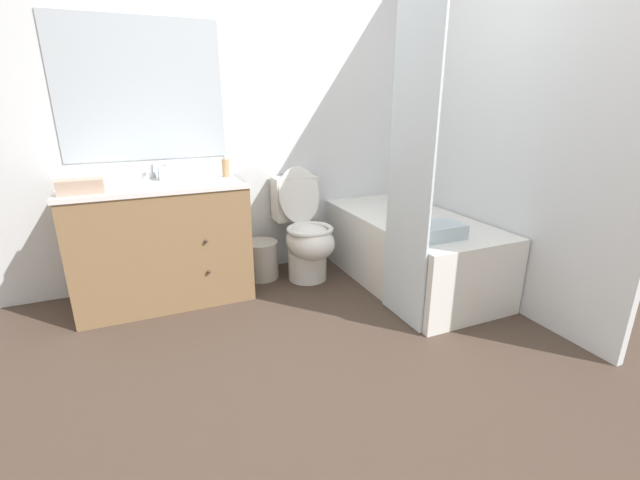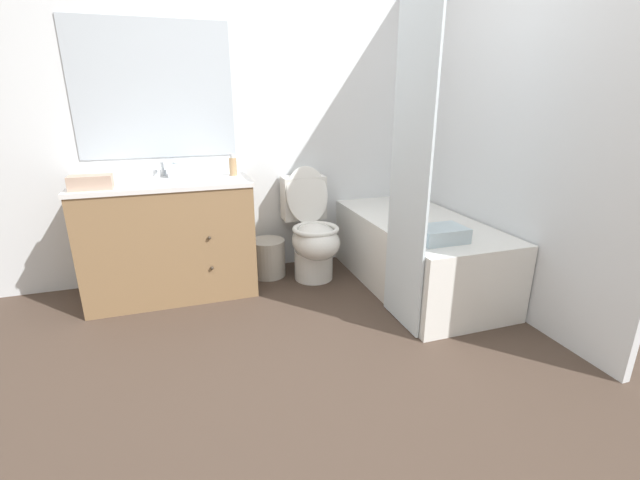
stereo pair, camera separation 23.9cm
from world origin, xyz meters
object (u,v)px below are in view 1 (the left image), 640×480
Objects in this scene: sink_faucet at (152,173)px; hand_towel_folded at (81,187)px; vanity_cabinet at (162,241)px; bathtub at (410,249)px; wastebasket at (261,260)px; tissue_box at (169,172)px; bath_towel_folded at (439,231)px; toilet at (305,234)px; soap_dispenser at (226,167)px.

hand_towel_folded is at bearing -137.99° from sink_faucet.
vanity_cabinet is 4.66× the size of hand_towel_folded.
vanity_cabinet is 0.78× the size of bathtub.
wastebasket is 1.21× the size of hand_towel_folded.
tissue_box reaches higher than bath_towel_folded.
hand_towel_folded reaches higher than toilet.
toilet is 3.49× the size of hand_towel_folded.
toilet is at bearing -8.74° from soap_dispenser.
bathtub is 2.28m from hand_towel_folded.
hand_towel_folded is (-0.42, -0.37, 0.01)m from sink_faucet.
bath_towel_folded reaches higher than bathtub.
vanity_cabinet is 7.43× the size of soap_dispenser.
vanity_cabinet is 0.64m from hand_towel_folded.
toilet is 0.82m from bathtub.
sink_faucet is 1.03m from wastebasket.
wastebasket is 0.96m from tissue_box.
vanity_cabinet is 0.49m from sink_faucet.
sink_faucet reaches higher than bath_towel_folded.
vanity_cabinet is at bearing 176.83° from toilet.
vanity_cabinet is 0.78m from wastebasket.
toilet is 0.41m from wastebasket.
wastebasket is (0.72, 0.08, -0.28)m from vanity_cabinet.
bathtub is at bearing -18.86° from tissue_box.
bathtub is 1.86m from tissue_box.
bathtub is 1.17m from wastebasket.
wastebasket is at bearing 131.54° from bath_towel_folded.
toilet is at bearing 122.87° from bath_towel_folded.
wastebasket is (0.72, -0.11, -0.72)m from sink_faucet.
soap_dispenser is 1.53m from bath_towel_folded.
toilet reaches higher than vanity_cabinet.
sink_faucet is 0.56m from hand_towel_folded.
vanity_cabinet is 0.68m from soap_dispenser.
tissue_box is 1.87m from bath_towel_folded.
soap_dispenser is at bearing 13.34° from hand_towel_folded.
soap_dispenser reaches higher than bath_towel_folded.
vanity_cabinet reaches higher than bathtub.
tissue_box is 0.59m from hand_towel_folded.
hand_towel_folded is 0.82× the size of bath_towel_folded.
hand_towel_folded is at bearing -151.09° from tissue_box.
sink_faucet is at bearing 166.72° from toilet.
soap_dispenser is (0.48, 0.03, 0.48)m from vanity_cabinet.
tissue_box reaches higher than wastebasket.
hand_towel_folded reaches higher than bathtub.
soap_dispenser reaches higher than bathtub.
vanity_cabinet is at bearing 149.95° from bath_towel_folded.
hand_towel_folded is (-1.47, -0.13, 0.52)m from toilet.
soap_dispenser reaches higher than tissue_box.
vanity_cabinet is at bearing 165.28° from bathtub.
toilet reaches higher than bathtub.
toilet is at bearing -3.17° from vanity_cabinet.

